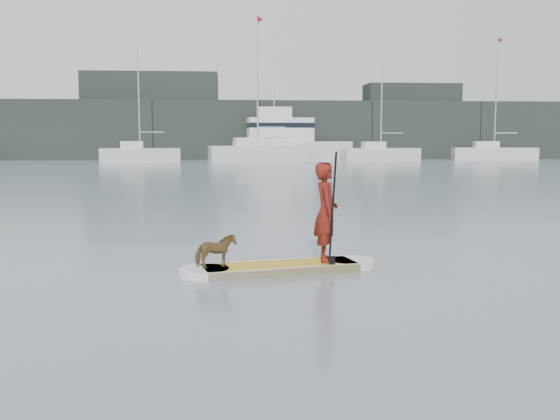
{
  "coord_description": "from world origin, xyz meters",
  "views": [
    {
      "loc": [
        -1.9,
        -13.45,
        2.14
      ],
      "look_at": [
        -1.09,
        -3.52,
        1.0
      ],
      "focal_mm": 40.0,
      "sensor_mm": 36.0,
      "label": 1
    }
  ],
  "objects": [
    {
      "name": "paddleboard",
      "position": [
        -1.09,
        -3.52,
        0.06
      ],
      "size": [
        3.24,
        1.32,
        0.12
      ],
      "rotation": [
        0.0,
        0.0,
        0.21
      ],
      "color": "gold",
      "rests_on": "ground"
    },
    {
      "name": "sailboat_d",
      "position": [
        0.69,
        44.04,
        0.94
      ],
      "size": [
        9.2,
        4.09,
        13.1
      ],
      "rotation": [
        0.0,
        0.0,
        0.15
      ],
      "color": "silver",
      "rests_on": "ground"
    },
    {
      "name": "sailboat_e",
      "position": [
        12.33,
        44.56,
        0.74
      ],
      "size": [
        7.19,
        2.65,
        10.27
      ],
      "rotation": [
        0.0,
        0.0,
        0.05
      ],
      "color": "silver",
      "rests_on": "ground"
    },
    {
      "name": "sailboat_f",
      "position": [
        23.89,
        45.78,
        0.79
      ],
      "size": [
        8.14,
        3.64,
        11.78
      ],
      "rotation": [
        0.0,
        0.0,
        -0.17
      ],
      "color": "silver",
      "rests_on": "ground"
    },
    {
      "name": "dog",
      "position": [
        -2.13,
        -3.74,
        0.39
      ],
      "size": [
        0.69,
        0.47,
        0.53
      ],
      "primitive_type": "imported",
      "rotation": [
        0.0,
        0.0,
        1.9
      ],
      "color": "brown",
      "rests_on": "paddleboard"
    },
    {
      "name": "sailboat_c",
      "position": [
        -9.96,
        43.95,
        0.75
      ],
      "size": [
        7.3,
        3.28,
        10.13
      ],
      "rotation": [
        0.0,
        0.0,
        0.13
      ],
      "color": "silver",
      "rests_on": "ground"
    },
    {
      "name": "shore_building_east",
      "position": [
        18.0,
        54.0,
        4.0
      ],
      "size": [
        10.0,
        4.0,
        8.0
      ],
      "primitive_type": "cube",
      "color": "black",
      "rests_on": "ground"
    },
    {
      "name": "motor_yacht_a",
      "position": [
        3.69,
        47.27,
        1.91
      ],
      "size": [
        11.54,
        4.21,
        6.81
      ],
      "rotation": [
        0.0,
        0.0,
        0.06
      ],
      "color": "silver",
      "rests_on": "ground"
    },
    {
      "name": "paddle",
      "position": [
        -0.26,
        -3.66,
        0.8
      ],
      "size": [
        0.1,
        0.3,
        2.0
      ],
      "rotation": [
        0.0,
        0.0,
        0.21
      ],
      "color": "black",
      "rests_on": "ground"
    },
    {
      "name": "white_cap",
      "position": [
        -0.32,
        -3.35,
        1.8
      ],
      "size": [
        0.22,
        0.22,
        0.07
      ],
      "primitive_type": "cylinder",
      "color": "silver",
      "rests_on": "paddler"
    },
    {
      "name": "shore_building_west",
      "position": [
        -10.0,
        54.0,
        4.5
      ],
      "size": [
        14.0,
        4.0,
        9.0
      ],
      "primitive_type": "cube",
      "color": "black",
      "rests_on": "ground"
    },
    {
      "name": "paddler",
      "position": [
        -0.32,
        -3.35,
        0.94
      ],
      "size": [
        0.42,
        0.62,
        1.64
      ],
      "primitive_type": "imported",
      "rotation": [
        0.0,
        0.0,
        1.52
      ],
      "color": "maroon",
      "rests_on": "paddleboard"
    },
    {
      "name": "shore_mass",
      "position": [
        0.0,
        53.0,
        3.0
      ],
      "size": [
        90.0,
        6.0,
        6.0
      ],
      "primitive_type": "cube",
      "color": "black",
      "rests_on": "ground"
    },
    {
      "name": "ground",
      "position": [
        0.0,
        0.0,
        0.0
      ],
      "size": [
        140.0,
        140.0,
        0.0
      ],
      "primitive_type": "plane",
      "color": "slate",
      "rests_on": "ground"
    }
  ]
}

